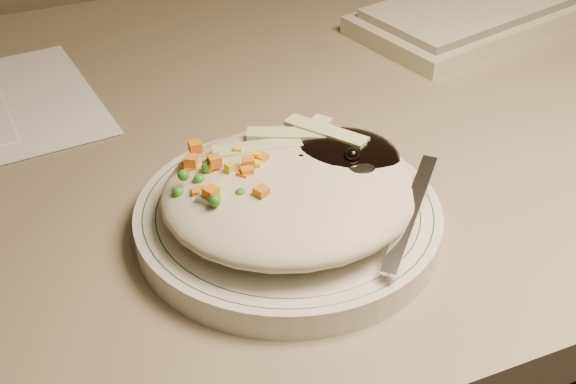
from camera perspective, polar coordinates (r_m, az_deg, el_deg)
name	(u,v)px	position (r m, az deg, el deg)	size (l,w,h in m)	color
desk	(280,274)	(0.88, -0.58, -5.83)	(1.40, 0.70, 0.74)	#7E705B
plate	(288,220)	(0.61, 0.00, -2.00)	(0.23, 0.23, 0.02)	silver
plate_rim	(288,209)	(0.60, 0.00, -1.24)	(0.22, 0.22, 0.00)	#144723
meal	(294,185)	(0.59, 0.41, 0.51)	(0.21, 0.19, 0.05)	#BFB69B
keyboard	(514,0)	(1.02, 15.74, 13.01)	(0.44, 0.24, 0.03)	#B8B297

